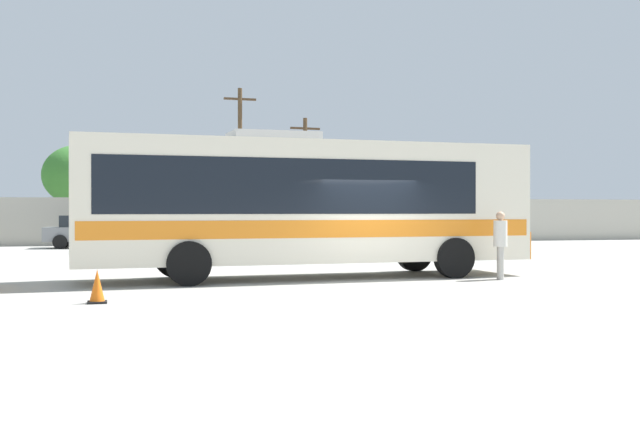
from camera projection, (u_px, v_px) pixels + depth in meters
ground_plane at (290, 258)px, 28.46m from camera, size 300.00×300.00×0.00m
perimeter_wall at (237, 221)px, 40.84m from camera, size 80.00×0.30×2.37m
coach_bus_cream_orange at (301, 201)px, 20.25m from camera, size 11.84×3.24×3.73m
attendant_by_bus_door at (500, 241)px, 19.84m from camera, size 0.44×0.44×1.71m
parked_car_second_grey at (91, 231)px, 36.28m from camera, size 4.30×2.25×1.50m
utility_pole_near at (240, 162)px, 43.42m from camera, size 1.80×0.24×8.48m
utility_pole_far at (305, 176)px, 45.45m from camera, size 1.80×0.34×7.06m
roadside_tree_midleft at (78, 175)px, 43.94m from camera, size 3.96×3.96×5.38m
traffic_cone_on_apron at (97, 287)px, 14.80m from camera, size 0.36×0.36×0.64m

